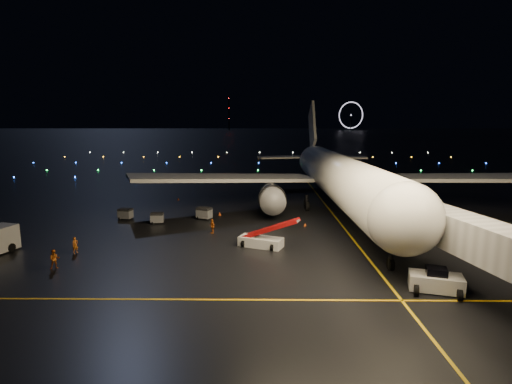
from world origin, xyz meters
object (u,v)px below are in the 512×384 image
crew_c (212,226)px  crew_a (75,245)px  belt_loader (261,232)px  pushback_tug (436,279)px  baggage_cart_2 (125,214)px  airliner (335,151)px  baggage_cart_0 (204,213)px  baggage_cart_1 (157,218)px  crew_b (55,259)px

crew_c → crew_a: bearing=-93.5°
crew_c → belt_loader: bearing=15.1°
pushback_tug → baggage_cart_2: size_ratio=2.27×
airliner → belt_loader: (-12.18, -21.68, -7.68)m
crew_c → baggage_cart_2: crew_c is taller
baggage_cart_0 → baggage_cart_2: 11.63m
baggage_cart_0 → baggage_cart_1: (-6.34, -2.56, -0.11)m
crew_a → crew_b: bearing=-140.9°
baggage_cart_1 → baggage_cart_2: size_ratio=0.94×
pushback_tug → crew_b: 35.26m
baggage_cart_2 → belt_loader: bearing=-20.9°
crew_a → baggage_cart_0: size_ratio=0.89×
baggage_cart_1 → baggage_cart_2: (-5.29, 2.34, 0.05)m
crew_a → crew_c: (14.01, 8.07, 0.04)m
crew_a → belt_loader: bearing=-45.3°
airliner → crew_a: size_ratio=36.91×
crew_b → baggage_cart_2: bearing=63.1°
airliner → baggage_cart_2: airliner is taller
baggage_cart_0 → airliner: bearing=46.6°
airliner → baggage_cart_1: bearing=-158.4°
crew_b → baggage_cart_0: size_ratio=0.95×
crew_a → crew_c: bearing=-22.6°
crew_b → baggage_cart_2: 20.24m
crew_b → crew_c: 18.85m
belt_loader → crew_b: bearing=-137.1°
crew_c → baggage_cart_1: bearing=-154.8°
baggage_cart_1 → pushback_tug: bearing=-45.1°
pushback_tug → crew_b: (-34.93, 4.82, -0.05)m
crew_a → baggage_cart_2: size_ratio=0.96×
airliner → baggage_cart_2: 34.42m
pushback_tug → baggage_cart_0: bearing=148.9°
crew_a → baggage_cart_2: 15.55m
belt_loader → crew_a: bearing=-149.7°
crew_a → baggage_cart_0: bearing=0.4°
airliner → baggage_cart_2: size_ratio=35.53×
belt_loader → crew_c: 8.37m
pushback_tug → crew_c: size_ratio=2.26×
pushback_tug → crew_a: pushback_tug is taller
airliner → pushback_tug: airliner is taller
airliner → crew_a: (-32.43, -24.25, -8.56)m
airliner → crew_a: 41.39m
crew_c → baggage_cart_1: size_ratio=1.07×
belt_loader → crew_a: belt_loader is taller
airliner → crew_b: bearing=-138.9°
crew_a → baggage_cart_1: size_ratio=1.02×
pushback_tug → crew_b: size_ratio=2.21×
crew_a → crew_b: 4.69m
baggage_cart_0 → baggage_cart_2: size_ratio=1.08×
belt_loader → baggage_cart_0: bearing=145.3°
airliner → baggage_cart_0: size_ratio=32.85×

